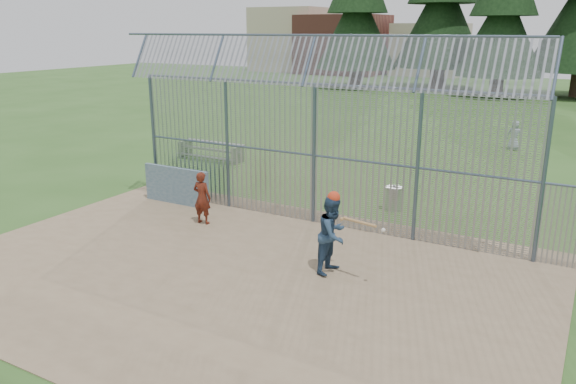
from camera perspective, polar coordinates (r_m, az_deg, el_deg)
The scene contains 11 objects.
ground at distance 13.69m, azimuth -4.14°, elevation -7.29°, with size 120.00×120.00×0.00m, color #2D511E.
dirt_infield at distance 13.31m, azimuth -5.33°, elevation -8.00°, with size 14.00×10.00×0.02m, color #756047.
dugout_wall at distance 18.31m, azimuth -11.24°, elevation 0.63°, with size 2.50×0.12×1.20m, color #38566B.
batter at distance 12.92m, azimuth 4.58°, elevation -4.34°, with size 0.88×0.69×1.82m, color navy.
onlooker at distance 16.30m, azimuth -8.72°, elevation -0.58°, with size 0.56×0.37×1.53m, color maroon.
bg_kid_standing at distance 28.17m, azimuth 22.01°, elevation 5.37°, with size 0.68×0.44×1.38m, color gray.
batting_gear at distance 12.58m, azimuth 5.13°, elevation -1.00°, with size 1.50×0.52×0.63m.
trash_can at distance 17.77m, azimuth 10.69°, elevation -0.63°, with size 0.56×0.56×0.82m.
bleacher at distance 24.44m, azimuth -7.87°, elevation 4.22°, with size 3.00×0.95×0.72m.
backstop_fence at distance 15.11m, azimuth 8.70°, elevation 4.25°, with size 20.09×0.81×5.30m.
distant_buildings at distance 73.42m, azimuth 5.23°, elevation 14.81°, with size 26.50×10.50×8.00m.
Camera 1 is at (6.98, -10.42, 5.48)m, focal length 35.00 mm.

